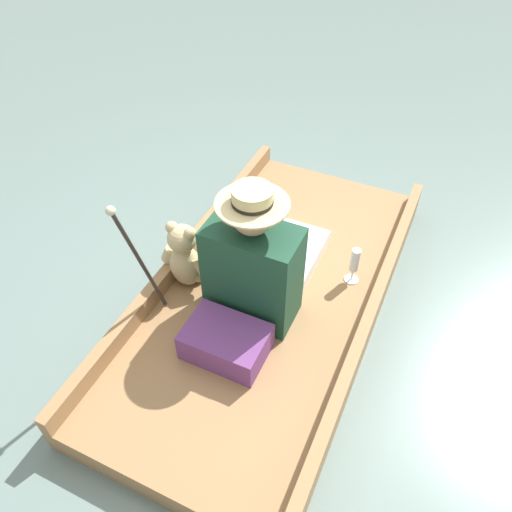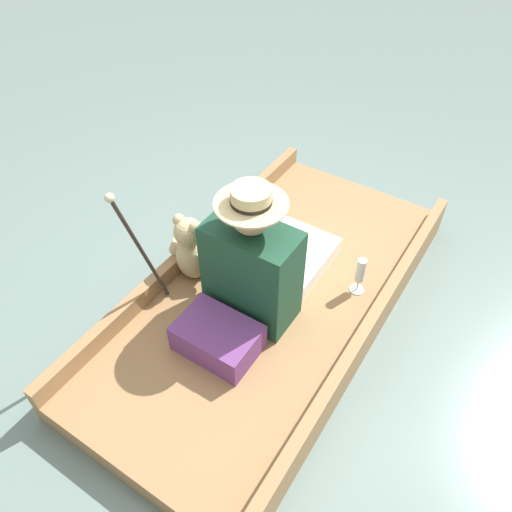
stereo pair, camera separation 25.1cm
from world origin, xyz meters
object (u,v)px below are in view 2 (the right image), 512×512
teddy_bear (191,250)px  wine_glass (360,272)px  walking_cane (137,243)px  seated_person (262,263)px

teddy_bear → wine_glass: size_ratio=1.84×
wine_glass → walking_cane: walking_cane is taller
seated_person → wine_glass: (0.43, 0.35, -0.14)m
teddy_bear → wine_glass: 0.95m
seated_person → wine_glass: bearing=43.8°
wine_glass → walking_cane: 1.21m
seated_person → teddy_bear: bearing=-166.5°
wine_glass → walking_cane: size_ratio=0.28×
teddy_bear → walking_cane: size_ratio=0.51×
seated_person → walking_cane: bearing=-134.4°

